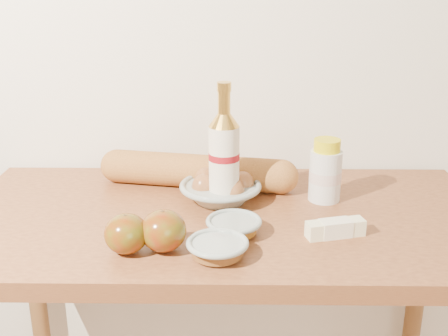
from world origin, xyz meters
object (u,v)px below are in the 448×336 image
at_px(egg_bowl, 221,189).
at_px(baguette, 197,171).
at_px(table, 224,262).
at_px(bourbon_bottle, 224,157).
at_px(cream_bottle, 325,172).

relative_size(egg_bowl, baguette, 0.47).
distance_m(table, egg_bowl, 0.17).
bearing_deg(egg_bowl, bourbon_bottle, -73.45).
xyz_separation_m(table, baguette, (-0.07, 0.16, 0.17)).
height_order(table, bourbon_bottle, bourbon_bottle).
distance_m(bourbon_bottle, cream_bottle, 0.24).
bearing_deg(cream_bottle, baguette, 157.57).
bearing_deg(cream_bottle, bourbon_bottle, 179.76).
bearing_deg(baguette, table, -56.79).
height_order(egg_bowl, baguette, baguette).
distance_m(table, cream_bottle, 0.32).
relative_size(cream_bottle, egg_bowl, 0.62).
bearing_deg(table, egg_bowl, 96.41).
xyz_separation_m(table, cream_bottle, (0.24, 0.08, 0.19)).
height_order(cream_bottle, baguette, cream_bottle).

